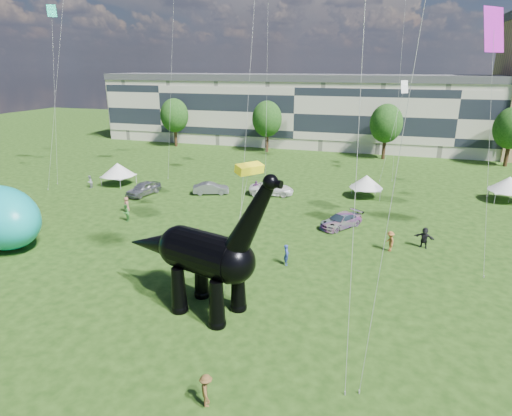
% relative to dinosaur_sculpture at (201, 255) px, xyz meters
% --- Properties ---
extents(ground, '(220.00, 220.00, 0.00)m').
position_rel_dinosaur_sculpture_xyz_m(ground, '(1.41, -2.09, -3.70)').
color(ground, '#16330C').
rests_on(ground, ground).
extents(terrace_row, '(78.00, 11.00, 12.00)m').
position_rel_dinosaur_sculpture_xyz_m(terrace_row, '(-6.59, 59.91, 2.30)').
color(terrace_row, beige).
rests_on(terrace_row, ground).
extents(tree_far_left, '(5.20, 5.20, 9.44)m').
position_rel_dinosaur_sculpture_xyz_m(tree_far_left, '(-28.59, 50.91, 2.59)').
color(tree_far_left, '#382314').
rests_on(tree_far_left, ground).
extents(tree_mid_left, '(5.20, 5.20, 9.44)m').
position_rel_dinosaur_sculpture_xyz_m(tree_mid_left, '(-10.59, 50.91, 2.59)').
color(tree_mid_left, '#382314').
rests_on(tree_mid_left, ground).
extents(tree_mid_right, '(5.20, 5.20, 9.44)m').
position_rel_dinosaur_sculpture_xyz_m(tree_mid_right, '(9.41, 50.91, 2.59)').
color(tree_mid_right, '#382314').
rests_on(tree_mid_right, ground).
extents(tree_far_right, '(5.20, 5.20, 9.44)m').
position_rel_dinosaur_sculpture_xyz_m(tree_far_right, '(27.41, 50.91, 2.59)').
color(tree_far_right, '#382314').
rests_on(tree_far_right, ground).
extents(dinosaur_sculpture, '(11.97, 4.90, 9.81)m').
position_rel_dinosaur_sculpture_xyz_m(dinosaur_sculpture, '(0.00, 0.00, 0.00)').
color(dinosaur_sculpture, black).
rests_on(dinosaur_sculpture, ground).
extents(car_silver, '(2.87, 4.96, 1.59)m').
position_rel_dinosaur_sculpture_xyz_m(car_silver, '(-17.09, 20.80, -2.91)').
color(car_silver, '#A4A5A9').
rests_on(car_silver, ground).
extents(car_grey, '(4.50, 2.91, 1.40)m').
position_rel_dinosaur_sculpture_xyz_m(car_grey, '(-9.58, 23.56, -3.00)').
color(car_grey, gray).
rests_on(car_grey, ground).
extents(car_white, '(5.61, 3.36, 1.46)m').
position_rel_dinosaur_sculpture_xyz_m(car_white, '(-2.59, 25.44, -2.97)').
color(car_white, white).
rests_on(car_white, ground).
extents(car_dark, '(4.25, 4.89, 1.35)m').
position_rel_dinosaur_sculpture_xyz_m(car_dark, '(6.63, 17.07, -3.03)').
color(car_dark, '#595960').
rests_on(car_dark, ground).
extents(gazebo_near, '(4.54, 4.54, 2.64)m').
position_rel_dinosaur_sculpture_xyz_m(gazebo_near, '(8.16, 27.89, -1.85)').
color(gazebo_near, silver).
rests_on(gazebo_near, ground).
extents(gazebo_far, '(4.28, 4.28, 2.90)m').
position_rel_dinosaur_sculpture_xyz_m(gazebo_far, '(23.52, 31.00, -1.67)').
color(gazebo_far, white).
rests_on(gazebo_far, ground).
extents(gazebo_left, '(4.56, 4.56, 2.89)m').
position_rel_dinosaur_sculpture_xyz_m(gazebo_left, '(-22.54, 23.77, -1.68)').
color(gazebo_left, silver).
rests_on(gazebo_left, ground).
extents(inflatable_teal, '(9.71, 7.76, 5.28)m').
position_rel_dinosaur_sculpture_xyz_m(inflatable_teal, '(-19.98, 3.84, -1.06)').
color(inflatable_teal, '#0EA6A9').
rests_on(inflatable_teal, ground).
extents(visitors, '(51.27, 38.84, 1.83)m').
position_rel_dinosaur_sculpture_xyz_m(visitors, '(0.67, 12.80, -2.84)').
color(visitors, '#A3283C').
rests_on(visitors, ground).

